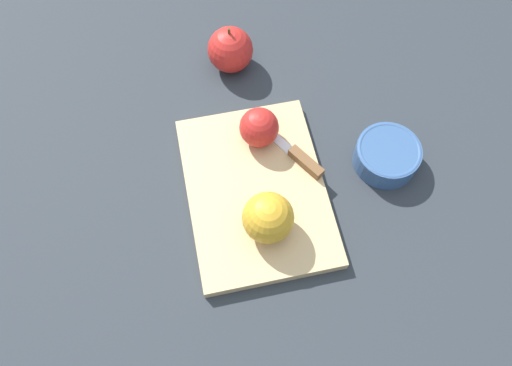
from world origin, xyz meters
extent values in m
plane|color=#282D33|center=(0.00, 0.00, 0.00)|extent=(4.00, 4.00, 0.00)
cube|color=tan|center=(0.00, 0.00, 0.01)|extent=(0.37, 0.30, 0.02)
sphere|color=gold|center=(-0.07, -0.02, 0.06)|extent=(0.08, 0.08, 0.08)
cylinder|color=beige|center=(-0.07, -0.02, 0.06)|extent=(0.01, 0.08, 0.08)
sphere|color=red|center=(0.10, -0.01, 0.06)|extent=(0.07, 0.07, 0.07)
cylinder|color=beige|center=(0.11, -0.01, 0.06)|extent=(0.04, 0.06, 0.07)
cube|color=silver|center=(0.10, -0.04, 0.02)|extent=(0.07, 0.07, 0.00)
cube|color=brown|center=(0.04, -0.09, 0.03)|extent=(0.07, 0.06, 0.02)
sphere|color=red|center=(0.29, 0.05, 0.04)|extent=(0.09, 0.09, 0.09)
cylinder|color=#4C3319|center=(0.29, 0.05, 0.10)|extent=(0.01, 0.01, 0.01)
cylinder|color=#33517F|center=(0.06, -0.24, 0.02)|extent=(0.12, 0.12, 0.05)
torus|color=#33517F|center=(0.06, -0.24, 0.04)|extent=(0.12, 0.12, 0.01)
camera|label=1|loc=(-0.38, 0.01, 0.80)|focal=35.00mm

